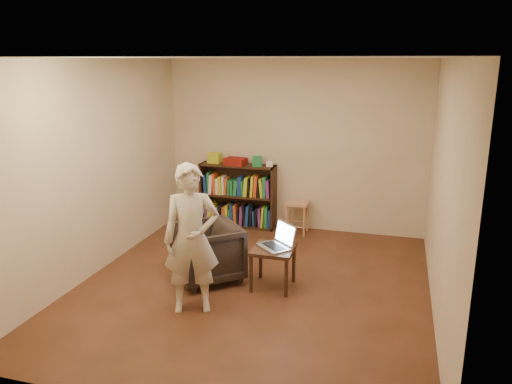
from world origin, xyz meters
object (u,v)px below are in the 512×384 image
(armchair, at_px, (206,252))
(side_table, at_px, (273,255))
(laptop, at_px, (278,242))
(bookshelf, at_px, (238,199))
(stool, at_px, (297,208))
(person, at_px, (192,239))

(armchair, relative_size, side_table, 1.57)
(side_table, relative_size, laptop, 0.99)
(bookshelf, xyz_separation_m, armchair, (0.26, -2.05, -0.09))
(stool, relative_size, laptop, 1.01)
(side_table, height_order, laptop, laptop)
(stool, bearing_deg, person, -101.98)
(stool, relative_size, person, 0.31)
(bookshelf, height_order, stool, bookshelf)
(bookshelf, height_order, laptop, bookshelf)
(side_table, bearing_deg, laptop, 49.93)
(bookshelf, bearing_deg, laptop, -60.37)
(stool, xyz_separation_m, side_table, (0.11, -1.94, 0.00))
(person, bearing_deg, laptop, 25.85)
(bookshelf, xyz_separation_m, side_table, (1.09, -2.04, -0.04))
(armchair, xyz_separation_m, side_table, (0.82, 0.01, 0.06))
(bookshelf, bearing_deg, person, -81.73)
(bookshelf, xyz_separation_m, laptop, (1.13, -1.99, 0.11))
(laptop, bearing_deg, stool, 137.93)
(laptop, bearing_deg, person, -88.55)
(bookshelf, height_order, side_table, bookshelf)
(stool, distance_m, person, 2.78)
(armchair, bearing_deg, laptop, 52.91)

